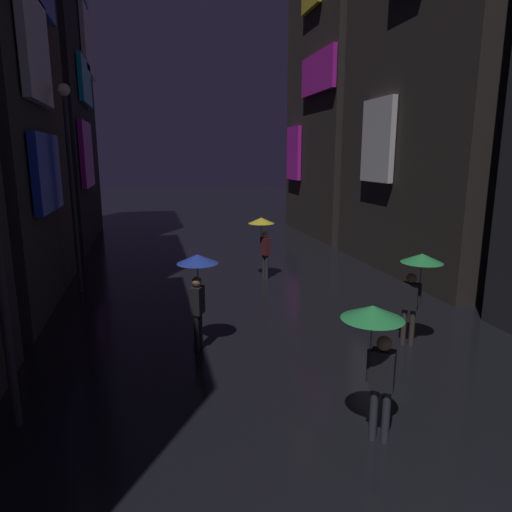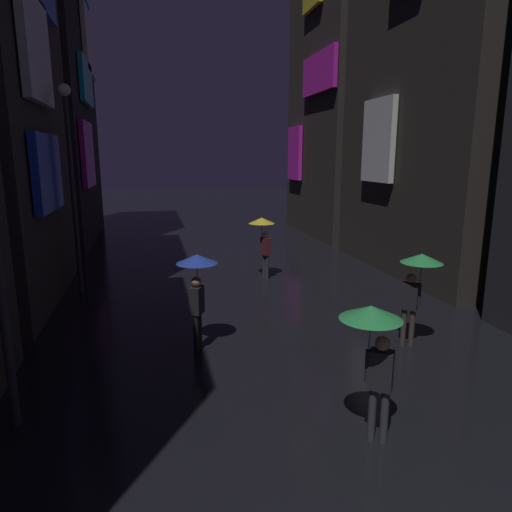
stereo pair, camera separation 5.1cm
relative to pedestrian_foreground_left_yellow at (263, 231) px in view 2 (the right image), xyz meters
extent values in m
cube|color=#264CF9|center=(-6.32, -1.89, 2.09)|extent=(0.20, 2.80, 1.99)
cube|color=white|center=(-6.32, -1.89, 5.12)|extent=(0.20, 2.67, 2.60)
cube|color=#232328|center=(-8.47, 9.08, 6.46)|extent=(4.00, 8.86, 16.25)
cube|color=#F226D8|center=(-6.32, 6.92, 2.57)|extent=(0.20, 3.20, 2.83)
cube|color=#19D8F2|center=(-6.32, 8.44, 5.83)|extent=(0.20, 3.49, 1.99)
cube|color=white|center=(-6.32, 10.90, 8.02)|extent=(0.20, 4.03, 3.03)
cube|color=white|center=(4.38, 0.45, 3.05)|extent=(0.20, 2.11, 2.93)
cube|color=#2D2826|center=(6.53, 8.35, 6.30)|extent=(4.00, 7.41, 15.94)
cube|color=#F226D8|center=(4.38, 10.18, 2.65)|extent=(0.20, 2.00, 2.92)
cube|color=#F226D8|center=(4.38, 6.70, 6.36)|extent=(0.20, 4.09, 1.83)
cylinder|color=#2D2D38|center=(0.10, -0.19, -1.24)|extent=(0.12, 0.12, 0.85)
cylinder|color=#2D2D38|center=(0.04, -0.02, -1.24)|extent=(0.12, 0.12, 0.85)
cube|color=#4C1E23|center=(0.07, -0.10, -0.52)|extent=(0.32, 0.39, 0.60)
sphere|color=tan|center=(0.07, -0.10, -0.11)|extent=(0.22, 0.22, 0.22)
cylinder|color=#4C1E23|center=(-0.03, 0.05, -0.47)|extent=(0.09, 0.09, 0.50)
cylinder|color=slate|center=(-0.03, 0.05, -0.13)|extent=(0.02, 0.02, 0.77)
cone|color=yellow|center=(-0.03, 0.05, 0.35)|extent=(0.90, 0.90, 0.20)
cylinder|color=black|center=(-2.90, -5.66, -1.24)|extent=(0.12, 0.12, 0.85)
cylinder|color=black|center=(-2.81, -5.50, -1.24)|extent=(0.12, 0.12, 0.85)
cube|color=black|center=(-2.85, -5.58, -0.52)|extent=(0.36, 0.40, 0.60)
sphere|color=#9E7051|center=(-2.85, -5.58, -0.11)|extent=(0.22, 0.22, 0.22)
cylinder|color=black|center=(-2.81, -5.40, -0.47)|extent=(0.09, 0.09, 0.50)
cylinder|color=slate|center=(-2.81, -5.40, -0.13)|extent=(0.02, 0.02, 0.77)
cone|color=#263FB2|center=(-2.81, -5.40, 0.35)|extent=(0.90, 0.90, 0.20)
cylinder|color=#38332D|center=(1.70, -6.31, -1.24)|extent=(0.12, 0.12, 0.85)
cylinder|color=#38332D|center=(1.84, -6.42, -1.24)|extent=(0.12, 0.12, 0.85)
cube|color=black|center=(1.77, -6.36, -0.52)|extent=(0.40, 0.39, 0.60)
sphere|color=#9E7051|center=(1.77, -6.36, -0.11)|extent=(0.22, 0.22, 0.22)
cylinder|color=black|center=(1.94, -6.45, -0.47)|extent=(0.09, 0.09, 0.50)
cylinder|color=slate|center=(1.94, -6.45, -0.13)|extent=(0.02, 0.02, 0.77)
cone|color=green|center=(1.94, -6.45, 0.35)|extent=(0.90, 0.90, 0.20)
cylinder|color=#2D2D38|center=(-0.52, -9.52, -1.24)|extent=(0.12, 0.12, 0.85)
cylinder|color=#2D2D38|center=(-0.66, -9.41, -1.24)|extent=(0.12, 0.12, 0.85)
cube|color=black|center=(-0.59, -9.47, -0.52)|extent=(0.40, 0.38, 0.60)
sphere|color=#9E7051|center=(-0.59, -9.47, -0.11)|extent=(0.22, 0.22, 0.22)
cylinder|color=black|center=(-0.76, -9.40, -0.47)|extent=(0.09, 0.09, 0.50)
cylinder|color=slate|center=(-0.76, -9.40, -0.13)|extent=(0.02, 0.02, 0.77)
cone|color=green|center=(-0.76, -9.40, 0.35)|extent=(0.90, 0.90, 0.20)
cylinder|color=#2D2D33|center=(-5.97, -0.30, 1.26)|extent=(0.14, 0.14, 5.86)
sphere|color=#F9EFCC|center=(-5.97, -0.30, 4.37)|extent=(0.36, 0.36, 0.36)
camera|label=1|loc=(-3.79, -14.98, 2.52)|focal=32.00mm
camera|label=2|loc=(-3.74, -14.99, 2.52)|focal=32.00mm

